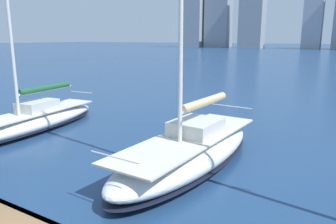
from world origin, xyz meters
TOP-DOWN VIEW (x-y plane):
  - sailboat_tan at (-0.97, -7.40)m, footprint 3.10×9.19m
  - sailboat_forest at (8.73, -7.51)m, footprint 3.20×9.59m

SIDE VIEW (x-z plane):
  - sailboat_forest at x=8.73m, z-range -5.79..7.09m
  - sailboat_tan at x=-0.97m, z-range -5.60..7.05m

